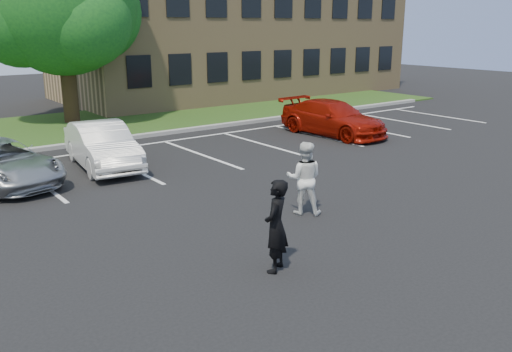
{
  "coord_description": "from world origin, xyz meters",
  "views": [
    {
      "loc": [
        -6.88,
        -8.14,
        4.47
      ],
      "look_at": [
        0.0,
        1.0,
        1.25
      ],
      "focal_mm": 38.0,
      "sensor_mm": 36.0,
      "label": 1
    }
  ],
  "objects": [
    {
      "name": "car_red_compact",
      "position": [
        9.05,
        7.72,
        0.71
      ],
      "size": [
        2.31,
        5.01,
        1.42
      ],
      "primitive_type": "imported",
      "rotation": [
        0.0,
        0.0,
        0.07
      ],
      "color": "#9A1306",
      "rests_on": "ground"
    },
    {
      "name": "man_white_shirt",
      "position": [
        1.57,
        1.15,
        0.89
      ],
      "size": [
        1.1,
        1.09,
        1.79
      ],
      "primitive_type": "imported",
      "rotation": [
        0.0,
        0.0,
        2.39
      ],
      "color": "silver",
      "rests_on": "ground"
    },
    {
      "name": "office_building",
      "position": [
        14.0,
        21.99,
        4.16
      ],
      "size": [
        22.4,
        10.4,
        8.3
      ],
      "color": "#9E8356",
      "rests_on": "ground"
    },
    {
      "name": "tree",
      "position": [
        1.38,
        17.07,
        5.35
      ],
      "size": [
        7.8,
        7.2,
        8.8
      ],
      "color": "black",
      "rests_on": "ground"
    },
    {
      "name": "car_white_sedan",
      "position": [
        -0.64,
        8.34,
        0.72
      ],
      "size": [
        2.04,
        4.52,
        1.44
      ],
      "primitive_type": "imported",
      "rotation": [
        0.0,
        0.0,
        -0.12
      ],
      "color": "white",
      "rests_on": "ground"
    },
    {
      "name": "stall_lines",
      "position": [
        1.4,
        8.95,
        0.01
      ],
      "size": [
        34.0,
        5.36,
        0.01
      ],
      "color": "silver",
      "rests_on": "ground"
    },
    {
      "name": "ground_plane",
      "position": [
        0.0,
        0.0,
        0.0
      ],
      "size": [
        90.0,
        90.0,
        0.0
      ],
      "primitive_type": "plane",
      "color": "black",
      "rests_on": "ground"
    },
    {
      "name": "car_silver_minivan",
      "position": [
        -3.72,
        8.26,
        0.63
      ],
      "size": [
        3.08,
        4.92,
        1.27
      ],
      "primitive_type": "imported",
      "rotation": [
        0.0,
        0.0,
        0.23
      ],
      "color": "#9EA1A5",
      "rests_on": "ground"
    },
    {
      "name": "grass_strip",
      "position": [
        0.0,
        16.0,
        0.04
      ],
      "size": [
        44.0,
        8.0,
        0.08
      ],
      "primitive_type": "cube",
      "color": "#224619",
      "rests_on": "ground"
    },
    {
      "name": "man_black_suit",
      "position": [
        -0.98,
        -0.91,
        0.89
      ],
      "size": [
        0.77,
        0.71,
        1.77
      ],
      "primitive_type": "imported",
      "rotation": [
        0.0,
        0.0,
        3.73
      ],
      "color": "black",
      "rests_on": "ground"
    },
    {
      "name": "curb",
      "position": [
        0.0,
        12.0,
        0.07
      ],
      "size": [
        40.0,
        0.3,
        0.15
      ],
      "primitive_type": "cube",
      "color": "gray",
      "rests_on": "ground"
    }
  ]
}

